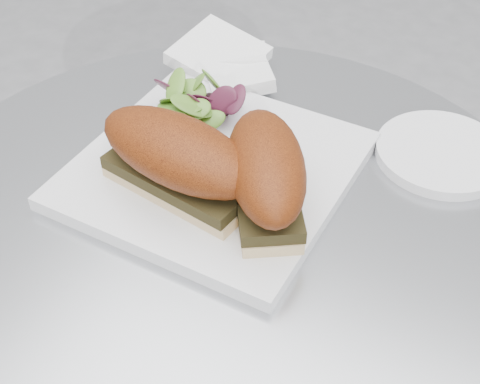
{
  "coord_description": "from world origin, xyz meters",
  "views": [
    {
      "loc": [
        0.23,
        -0.41,
        1.21
      ],
      "look_at": [
        0.01,
        0.01,
        0.77
      ],
      "focal_mm": 50.0,
      "sensor_mm": 36.0,
      "label": 1
    }
  ],
  "objects_px": {
    "sandwich_left": "(178,158)",
    "sandwich_right": "(266,172)",
    "plate": "(214,169)",
    "saucer": "(441,153)"
  },
  "relations": [
    {
      "from": "sandwich_left",
      "to": "sandwich_right",
      "type": "bearing_deg",
      "value": 21.77
    },
    {
      "from": "sandwich_right",
      "to": "saucer",
      "type": "relative_size",
      "value": 1.22
    },
    {
      "from": "plate",
      "to": "sandwich_right",
      "type": "height_order",
      "value": "sandwich_right"
    },
    {
      "from": "plate",
      "to": "saucer",
      "type": "height_order",
      "value": "plate"
    },
    {
      "from": "plate",
      "to": "sandwich_right",
      "type": "bearing_deg",
      "value": -22.3
    },
    {
      "from": "sandwich_left",
      "to": "plate",
      "type": "bearing_deg",
      "value": 87.22
    },
    {
      "from": "sandwich_right",
      "to": "plate",
      "type": "bearing_deg",
      "value": -144.96
    },
    {
      "from": "plate",
      "to": "sandwich_left",
      "type": "height_order",
      "value": "sandwich_left"
    },
    {
      "from": "plate",
      "to": "sandwich_right",
      "type": "xyz_separation_m",
      "value": [
        0.08,
        -0.03,
        0.05
      ]
    },
    {
      "from": "sandwich_left",
      "to": "saucer",
      "type": "xyz_separation_m",
      "value": [
        0.22,
        0.19,
        -0.05
      ]
    }
  ]
}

